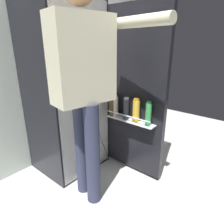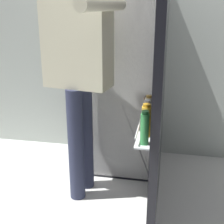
% 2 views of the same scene
% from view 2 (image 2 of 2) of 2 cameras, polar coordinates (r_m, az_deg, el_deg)
% --- Properties ---
extents(ground_plane, '(5.15, 5.15, 0.00)m').
position_cam_2_polar(ground_plane, '(2.61, -0.61, -14.87)').
color(ground_plane, silver).
extents(kitchen_wall, '(4.40, 0.10, 2.63)m').
position_cam_2_polar(kitchen_wall, '(3.04, 2.79, 16.43)').
color(kitchen_wall, beige).
rests_on(kitchen_wall, ground_plane).
extents(refrigerator, '(0.73, 1.24, 1.71)m').
position_cam_2_polar(refrigerator, '(2.70, 2.06, 6.18)').
color(refrigerator, black).
rests_on(refrigerator, ground_plane).
extents(person, '(0.59, 0.85, 1.78)m').
position_cam_2_polar(person, '(2.26, -6.03, 9.56)').
color(person, '#2D334C').
rests_on(person, ground_plane).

